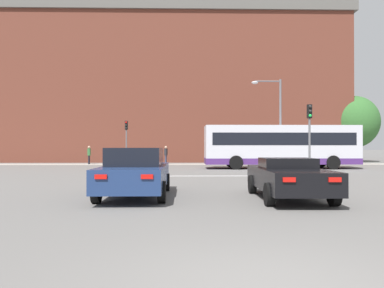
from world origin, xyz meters
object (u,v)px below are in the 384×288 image
Objects in this scene: car_roadster_right at (288,177)px; bus_crossing_lead at (280,146)px; traffic_light_near_right at (310,127)px; pedestrian_walking_east at (166,153)px; street_lamp_junction at (275,113)px; traffic_light_far_left at (126,135)px; pedestrian_waiting at (89,153)px; car_saloon_left at (136,172)px.

car_roadster_right is 0.40× the size of bus_crossing_lead.
car_roadster_right is at bearing -112.13° from traffic_light_near_right.
traffic_light_near_right is 16.79m from pedestrian_walking_east.
car_roadster_right is 17.05m from street_lamp_junction.
car_roadster_right is 24.31m from traffic_light_far_left.
car_roadster_right is at bearing 25.79° from pedestrian_waiting.
pedestrian_walking_east is (-8.55, 7.67, -3.14)m from street_lamp_junction.
car_saloon_left is 23.28m from pedestrian_walking_east.
street_lamp_junction is 11.91m from pedestrian_walking_east.
traffic_light_near_right reaches higher than car_saloon_left.
bus_crossing_lead is 6.63× the size of pedestrian_walking_east.
pedestrian_waiting reaches higher than pedestrian_walking_east.
car_roadster_right is 10.89m from traffic_light_near_right.
bus_crossing_lead is at bearing 60.47° from car_saloon_left.
car_roadster_right is at bearing -69.43° from traffic_light_far_left.
pedestrian_waiting is (-16.14, 13.63, -1.74)m from traffic_light_near_right.
traffic_light_far_left is (-12.54, 12.78, -0.05)m from traffic_light_near_right.
traffic_light_far_left is at bearing 134.45° from traffic_light_near_right.
traffic_light_near_right is 17.90m from traffic_light_far_left.
traffic_light_far_left is 4.06m from pedestrian_waiting.
traffic_light_near_right is at bearing -179.58° from bus_crossing_lead.
car_saloon_left is at bearing -80.45° from traffic_light_far_left.
pedestrian_walking_east is (-8.99, 14.07, -1.75)m from traffic_light_near_right.
traffic_light_far_left is 13.75m from street_lamp_junction.
pedestrian_walking_east is (7.14, 0.45, -0.01)m from pedestrian_waiting.
traffic_light_far_left is at bearing 75.34° from pedestrian_waiting.
bus_crossing_lead is (8.79, 15.65, 0.92)m from car_saloon_left.
bus_crossing_lead is (3.98, 16.34, 1.05)m from car_roadster_right.
bus_crossing_lead is 2.83× the size of traffic_light_far_left.
bus_crossing_lead is 11.78m from pedestrian_walking_east.
street_lamp_junction is (3.59, 16.31, 3.47)m from car_roadster_right.
traffic_light_far_left is 4.14m from pedestrian_walking_east.
pedestrian_waiting is at bearing 155.29° from street_lamp_junction.
bus_crossing_lead is 6.52m from traffic_light_near_right.
car_roadster_right is at bearing -153.33° from pedestrian_walking_east.
pedestrian_waiting is at bearing 139.82° from traffic_light_near_right.
street_lamp_junction reaches higher than traffic_light_far_left.
car_saloon_left is 1.08× the size of car_roadster_right.
bus_crossing_lead reaches higher than pedestrian_waiting.
traffic_light_far_left reaches higher than pedestrian_waiting.
traffic_light_near_right is at bearing 45.97° from car_saloon_left.
pedestrian_walking_east is at bearing 49.52° from bus_crossing_lead.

